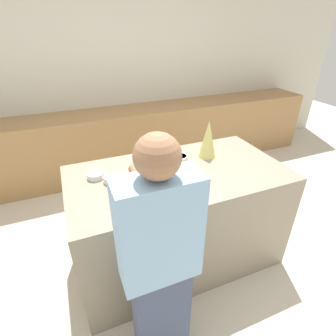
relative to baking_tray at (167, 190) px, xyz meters
name	(u,v)px	position (x,y,z in m)	size (l,w,h in m)	color
ground_plane	(177,254)	(0.19, 0.20, -0.94)	(12.00, 12.00, 0.00)	beige
wall_back	(116,78)	(0.19, 2.39, 0.36)	(8.00, 0.05, 2.60)	beige
back_cabinet_block	(126,141)	(0.19, 2.07, -0.48)	(6.00, 0.60, 0.92)	#9E7547
kitchen_island	(178,217)	(0.19, 0.20, -0.47)	(1.78, 0.94, 0.94)	gray
baking_tray	(167,190)	(0.00, 0.00, 0.00)	(0.44, 0.29, 0.01)	silver
gingerbread_house	(167,175)	(0.00, 0.00, 0.12)	(0.20, 0.19, 0.30)	brown
decorative_tree	(208,139)	(0.54, 0.37, 0.16)	(0.15, 0.15, 0.34)	#DBD675
candy_bowl_beside_tree	(111,179)	(-0.35, 0.27, 0.02)	(0.12, 0.12, 0.05)	white
candy_bowl_near_tray_right	(140,162)	(-0.06, 0.46, 0.02)	(0.12, 0.12, 0.04)	white
candy_bowl_near_tray_left	(180,158)	(0.28, 0.37, 0.03)	(0.14, 0.14, 0.05)	white
candy_bowl_front_corner	(95,175)	(-0.45, 0.37, 0.02)	(0.13, 0.13, 0.05)	silver
person	(160,266)	(-0.26, -0.53, -0.11)	(0.43, 0.53, 1.62)	#424C6B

